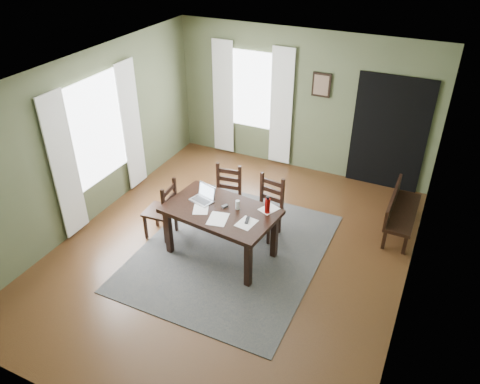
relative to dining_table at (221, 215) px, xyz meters
The scene contains 25 objects.
ground 0.73m from the dining_table, 44.87° to the left, with size 5.00×6.00×0.01m.
room_shell 1.11m from the dining_table, 44.87° to the left, with size 5.02×6.02×2.71m.
rug 0.72m from the dining_table, 44.87° to the left, with size 2.60×3.20×0.01m.
dining_table is the anchor object (origin of this frame).
chair_end 1.05m from the dining_table, behind, with size 0.47×0.46×0.98m.
chair_back_left 0.88m from the dining_table, 111.58° to the left, with size 0.49×0.49×0.99m.
chair_back_right 0.90m from the dining_table, 62.30° to the left, with size 0.49×0.49×0.98m.
bench 2.86m from the dining_table, 37.17° to the left, with size 0.40×1.26×0.71m.
laptop 0.40m from the dining_table, 159.25° to the left, with size 0.39×0.34×0.22m.
computer_mouse 0.14m from the dining_table, 71.67° to the left, with size 0.05×0.09×0.03m, color #3F3F42.
tv_remote 0.48m from the dining_table, 10.58° to the right, with size 0.05×0.17×0.02m, color black.
drinking_glass 0.29m from the dining_table, 29.87° to the left, with size 0.06×0.06×0.14m, color silver.
water_bottle 0.70m from the dining_table, 18.76° to the left, with size 0.09×0.09×0.27m.
paper_a 0.30m from the dining_table, 156.03° to the right, with size 0.21×0.27×0.00m, color white.
paper_b 0.50m from the dining_table, 16.96° to the right, with size 0.22×0.29×0.00m, color white.
paper_d 0.70m from the dining_table, 26.25° to the left, with size 0.20×0.27×0.00m, color white.
paper_e 0.26m from the dining_table, 71.71° to the right, with size 0.26×0.33×0.00m, color white.
window_left 2.49m from the dining_table, behind, with size 0.01×1.30×1.70m.
window_back 3.29m from the dining_table, 106.08° to the left, with size 1.00×0.01×1.50m.
curtain_left_near 2.43m from the dining_table, 167.67° to the right, with size 0.03×0.48×2.30m.
curtain_left_far 2.63m from the dining_table, 154.09° to the left, with size 0.03×0.48×2.30m.
curtain_back_left 3.44m from the dining_table, 116.31° to the left, with size 0.44×0.03×2.30m.
curtain_back_right 3.10m from the dining_table, 95.03° to the left, with size 0.44×0.03×2.30m.
framed_picture 3.28m from the dining_table, 81.47° to the left, with size 0.34×0.03×0.44m.
doorway_back 3.57m from the dining_table, 60.24° to the left, with size 1.30×0.03×2.10m.
Camera 1 is at (2.50, -4.98, 4.54)m, focal length 35.00 mm.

